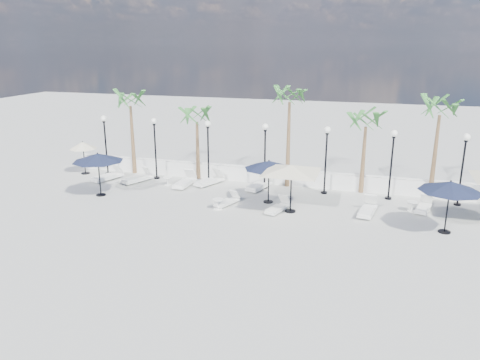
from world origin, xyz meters
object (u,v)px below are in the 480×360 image
(lounger_6, at_px, (278,208))
(parasol_cream_small, at_px, (83,146))
(lounger_2, at_px, (138,178))
(parasol_navy_right, at_px, (450,187))
(lounger_0, at_px, (185,182))
(parasol_navy_left, at_px, (98,158))
(lounger_5, at_px, (227,201))
(lounger_7, at_px, (368,209))
(parasol_cream_sq_a, at_px, (292,165))
(lounger_4, at_px, (210,180))
(lounger_8, at_px, (424,207))
(lounger_3, at_px, (259,185))
(parasol_navy_mid, at_px, (269,165))
(lounger_1, at_px, (108,176))

(lounger_6, height_order, parasol_cream_small, parasol_cream_small)
(lounger_2, xyz_separation_m, parasol_navy_right, (17.18, -3.13, 1.91))
(lounger_6, distance_m, parasol_cream_small, 14.12)
(lounger_0, height_order, lounger_2, lounger_0)
(parasol_navy_right, bearing_deg, parasol_navy_left, 179.34)
(lounger_6, bearing_deg, parasol_navy_right, 13.72)
(lounger_5, distance_m, lounger_7, 7.20)
(parasol_cream_sq_a, distance_m, parasol_cream_small, 14.59)
(lounger_4, bearing_deg, parasol_cream_small, -156.24)
(lounger_6, bearing_deg, lounger_2, -178.65)
(lounger_5, bearing_deg, lounger_2, -179.38)
(lounger_7, xyz_separation_m, lounger_8, (2.72, 1.31, -0.03))
(lounger_5, distance_m, parasol_navy_right, 10.81)
(lounger_7, relative_size, parasol_cream_small, 0.97)
(parasol_cream_sq_a, bearing_deg, lounger_0, 159.76)
(lounger_6, bearing_deg, lounger_5, -167.84)
(lounger_2, relative_size, parasol_navy_right, 0.78)
(lounger_3, bearing_deg, parasol_cream_small, -164.57)
(lounger_7, relative_size, parasol_navy_right, 0.77)
(parasol_navy_left, xyz_separation_m, parasol_navy_right, (17.91, -0.21, -0.01))
(lounger_2, xyz_separation_m, parasol_cream_sq_a, (9.98, -2.48, 2.18))
(parasol_navy_mid, bearing_deg, lounger_1, 173.45)
(lounger_6, height_order, lounger_8, lounger_8)
(lounger_5, xyz_separation_m, parasol_navy_left, (-7.31, -0.51, 1.97))
(lounger_6, relative_size, lounger_7, 0.87)
(lounger_2, bearing_deg, lounger_8, 22.81)
(lounger_7, height_order, parasol_navy_left, parasol_navy_left)
(lounger_7, relative_size, parasol_navy_mid, 0.80)
(lounger_6, relative_size, parasol_navy_mid, 0.70)
(parasol_navy_mid, bearing_deg, parasol_navy_right, -11.51)
(parasol_navy_mid, bearing_deg, parasol_cream_small, 170.58)
(lounger_2, height_order, parasol_navy_left, parasol_navy_left)
(lounger_4, xyz_separation_m, lounger_6, (4.95, -3.43, -0.04))
(lounger_3, xyz_separation_m, lounger_6, (1.84, -3.43, -0.05))
(lounger_0, distance_m, lounger_2, 3.12)
(lounger_2, bearing_deg, lounger_4, 34.22)
(lounger_2, xyz_separation_m, lounger_5, (6.58, -2.41, -0.05))
(lounger_4, bearing_deg, lounger_3, 23.65)
(lounger_3, xyz_separation_m, lounger_5, (-0.95, -3.18, -0.07))
(lounger_6, distance_m, lounger_8, 7.44)
(lounger_7, distance_m, lounger_8, 3.02)
(lounger_0, height_order, parasol_cream_small, parasol_cream_small)
(lounger_8, bearing_deg, lounger_3, -174.32)
(lounger_7, xyz_separation_m, parasol_cream_sq_a, (-3.77, -0.73, 2.18))
(lounger_7, height_order, parasol_cream_small, parasol_cream_small)
(lounger_0, distance_m, parasol_navy_left, 5.23)
(lounger_6, relative_size, parasol_navy_left, 0.66)
(lounger_5, xyz_separation_m, lounger_8, (9.89, 1.98, 0.02))
(lounger_4, height_order, lounger_7, lounger_4)
(lounger_7, bearing_deg, lounger_8, 34.05)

